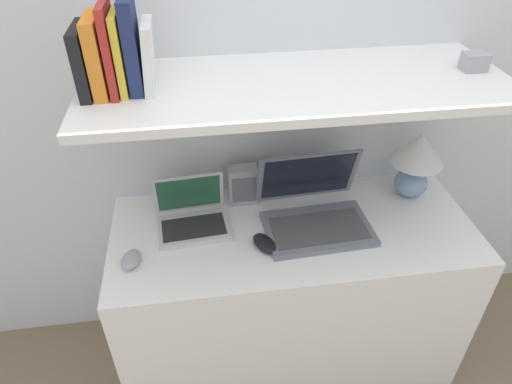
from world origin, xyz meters
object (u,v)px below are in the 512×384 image
(computer_mouse, at_px, (265,243))
(router_box, at_px, (243,185))
(laptop_large, at_px, (314,211))
(book_navy, at_px, (132,46))
(second_mouse, at_px, (131,259))
(shelf_gadget, at_px, (474,62))
(book_black, at_px, (83,61))
(laptop_small, at_px, (192,217))
(book_orange, at_px, (97,55))
(table_lamp, at_px, (417,158))
(book_red, at_px, (110,49))
(book_yellow, at_px, (120,53))
(book_white, at_px, (148,57))

(computer_mouse, bearing_deg, router_box, 98.96)
(laptop_large, xyz_separation_m, book_navy, (-0.55, 0.04, 0.62))
(second_mouse, xyz_separation_m, shelf_gadget, (1.14, 0.16, 0.55))
(book_black, relative_size, shelf_gadget, 2.55)
(laptop_small, bearing_deg, shelf_gadget, -0.17)
(router_box, distance_m, book_black, 0.73)
(router_box, distance_m, book_orange, 0.71)
(book_navy, bearing_deg, laptop_small, 1.41)
(book_navy, bearing_deg, router_box, 20.90)
(table_lamp, distance_m, book_navy, 1.09)
(laptop_small, height_order, router_box, laptop_small)
(router_box, relative_size, book_red, 0.62)
(book_black, height_order, shelf_gadget, book_black)
(book_orange, distance_m, book_yellow, 0.06)
(laptop_small, height_order, second_mouse, laptop_small)
(laptop_small, bearing_deg, book_red, -179.07)
(laptop_large, distance_m, book_black, 0.91)
(book_black, relative_size, book_yellow, 0.85)
(table_lamp, distance_m, laptop_large, 0.45)
(router_box, height_order, book_black, book_black)
(router_box, xyz_separation_m, book_yellow, (-0.35, -0.12, 0.57))
(book_black, height_order, book_navy, book_navy)
(table_lamp, bearing_deg, second_mouse, -167.68)
(book_black, height_order, book_red, book_red)
(book_red, bearing_deg, shelf_gadget, 0.00)
(laptop_large, height_order, book_black, book_black)
(laptop_small, relative_size, book_navy, 1.04)
(laptop_small, relative_size, book_red, 1.09)
(laptop_large, height_order, book_yellow, book_yellow)
(book_navy, bearing_deg, book_yellow, 180.00)
(laptop_small, bearing_deg, book_navy, -178.59)
(router_box, bearing_deg, laptop_large, -33.75)
(table_lamp, distance_m, book_orange, 1.17)
(book_red, bearing_deg, laptop_small, 0.93)
(book_orange, bearing_deg, book_black, 180.00)
(laptop_large, xyz_separation_m, book_white, (-0.51, 0.04, 0.58))
(laptop_large, relative_size, book_yellow, 1.76)
(book_black, distance_m, book_navy, 0.14)
(shelf_gadget, bearing_deg, laptop_small, 179.83)
(book_yellow, relative_size, book_navy, 0.87)
(table_lamp, xyz_separation_m, second_mouse, (-1.07, -0.23, -0.15))
(router_box, xyz_separation_m, book_black, (-0.45, -0.12, 0.56))
(book_navy, relative_size, book_white, 1.32)
(book_black, bearing_deg, table_lamp, 3.60)
(computer_mouse, xyz_separation_m, book_orange, (-0.45, 0.15, 0.63))
(table_lamp, height_order, second_mouse, table_lamp)
(router_box, bearing_deg, second_mouse, -145.28)
(router_box, height_order, book_orange, book_orange)
(laptop_small, xyz_separation_m, book_white, (-0.07, -0.00, 0.60))
(router_box, bearing_deg, computer_mouse, -81.04)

